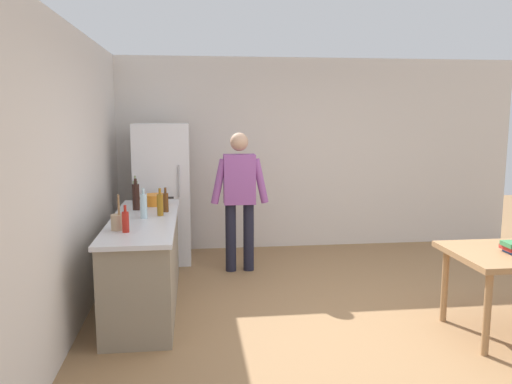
{
  "coord_description": "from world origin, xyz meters",
  "views": [
    {
      "loc": [
        -1.5,
        -4.3,
        1.93
      ],
      "look_at": [
        -0.82,
        1.27,
        1.07
      ],
      "focal_mm": 36.16,
      "sensor_mm": 36.0,
      "label": 1
    }
  ],
  "objects_px": {
    "bottle_vinegar_tall": "(135,192)",
    "bottle_water_clear": "(144,206)",
    "bottle_beer_brown": "(166,202)",
    "bottle_sauce_red": "(126,221)",
    "utensil_jar": "(117,221)",
    "cooking_pot": "(156,200)",
    "bottle_oil_amber": "(160,204)",
    "person": "(239,192)",
    "bottle_wine_dark": "(136,196)",
    "refrigerator": "(163,193)"
  },
  "relations": [
    {
      "from": "cooking_pot",
      "to": "bottle_oil_amber",
      "type": "distance_m",
      "value": 0.64
    },
    {
      "from": "refrigerator",
      "to": "bottle_water_clear",
      "type": "bearing_deg",
      "value": -93.33
    },
    {
      "from": "cooking_pot",
      "to": "bottle_beer_brown",
      "type": "xyz_separation_m",
      "value": [
        0.13,
        -0.43,
        0.05
      ]
    },
    {
      "from": "refrigerator",
      "to": "bottle_vinegar_tall",
      "type": "height_order",
      "value": "refrigerator"
    },
    {
      "from": "person",
      "to": "bottle_sauce_red",
      "type": "bearing_deg",
      "value": -124.72
    },
    {
      "from": "cooking_pot",
      "to": "bottle_wine_dark",
      "type": "xyz_separation_m",
      "value": [
        -0.19,
        -0.28,
        0.09
      ]
    },
    {
      "from": "bottle_water_clear",
      "to": "bottle_oil_amber",
      "type": "relative_size",
      "value": 1.07
    },
    {
      "from": "utensil_jar",
      "to": "bottle_vinegar_tall",
      "type": "height_order",
      "value": "same"
    },
    {
      "from": "utensil_jar",
      "to": "bottle_oil_amber",
      "type": "distance_m",
      "value": 0.71
    },
    {
      "from": "bottle_oil_amber",
      "to": "bottle_sauce_red",
      "type": "bearing_deg",
      "value": -109.62
    },
    {
      "from": "refrigerator",
      "to": "bottle_oil_amber",
      "type": "height_order",
      "value": "refrigerator"
    },
    {
      "from": "refrigerator",
      "to": "cooking_pot",
      "type": "xyz_separation_m",
      "value": [
        -0.03,
        -0.86,
        0.06
      ]
    },
    {
      "from": "cooking_pot",
      "to": "bottle_wine_dark",
      "type": "bearing_deg",
      "value": -124.27
    },
    {
      "from": "person",
      "to": "bottle_wine_dark",
      "type": "relative_size",
      "value": 5.0
    },
    {
      "from": "refrigerator",
      "to": "cooking_pot",
      "type": "relative_size",
      "value": 4.5
    },
    {
      "from": "utensil_jar",
      "to": "bottle_oil_amber",
      "type": "xyz_separation_m",
      "value": [
        0.34,
        0.62,
        0.04
      ]
    },
    {
      "from": "utensil_jar",
      "to": "bottle_beer_brown",
      "type": "xyz_separation_m",
      "value": [
        0.38,
        0.81,
        0.03
      ]
    },
    {
      "from": "person",
      "to": "bottle_sauce_red",
      "type": "relative_size",
      "value": 7.08
    },
    {
      "from": "bottle_beer_brown",
      "to": "bottle_sauce_red",
      "type": "height_order",
      "value": "bottle_beer_brown"
    },
    {
      "from": "utensil_jar",
      "to": "cooking_pot",
      "type": "bearing_deg",
      "value": 78.64
    },
    {
      "from": "bottle_vinegar_tall",
      "to": "bottle_oil_amber",
      "type": "height_order",
      "value": "bottle_vinegar_tall"
    },
    {
      "from": "person",
      "to": "utensil_jar",
      "type": "distance_m",
      "value": 1.98
    },
    {
      "from": "person",
      "to": "bottle_wine_dark",
      "type": "distance_m",
      "value": 1.31
    },
    {
      "from": "refrigerator",
      "to": "bottle_sauce_red",
      "type": "height_order",
      "value": "refrigerator"
    },
    {
      "from": "bottle_water_clear",
      "to": "bottle_vinegar_tall",
      "type": "bearing_deg",
      "value": 101.03
    },
    {
      "from": "bottle_beer_brown",
      "to": "bottle_sauce_red",
      "type": "distance_m",
      "value": 0.96
    },
    {
      "from": "person",
      "to": "bottle_wine_dark",
      "type": "bearing_deg",
      "value": -153.35
    },
    {
      "from": "utensil_jar",
      "to": "bottle_vinegar_tall",
      "type": "xyz_separation_m",
      "value": [
        0.01,
        1.39,
        0.06
      ]
    },
    {
      "from": "bottle_beer_brown",
      "to": "bottle_sauce_red",
      "type": "xyz_separation_m",
      "value": [
        -0.3,
        -0.91,
        -0.01
      ]
    },
    {
      "from": "person",
      "to": "bottle_oil_amber",
      "type": "bearing_deg",
      "value": -133.48
    },
    {
      "from": "utensil_jar",
      "to": "bottle_water_clear",
      "type": "xyz_separation_m",
      "value": [
        0.19,
        0.5,
        0.05
      ]
    },
    {
      "from": "refrigerator",
      "to": "bottle_beer_brown",
      "type": "height_order",
      "value": "refrigerator"
    },
    {
      "from": "refrigerator",
      "to": "person",
      "type": "height_order",
      "value": "refrigerator"
    },
    {
      "from": "refrigerator",
      "to": "bottle_water_clear",
      "type": "xyz_separation_m",
      "value": [
        -0.09,
        -1.61,
        0.13
      ]
    },
    {
      "from": "cooking_pot",
      "to": "bottle_vinegar_tall",
      "type": "bearing_deg",
      "value": 150.02
    },
    {
      "from": "cooking_pot",
      "to": "utensil_jar",
      "type": "bearing_deg",
      "value": -101.36
    },
    {
      "from": "bottle_vinegar_tall",
      "to": "bottle_wine_dark",
      "type": "distance_m",
      "value": 0.42
    },
    {
      "from": "bottle_beer_brown",
      "to": "bottle_wine_dark",
      "type": "xyz_separation_m",
      "value": [
        -0.32,
        0.16,
        0.04
      ]
    },
    {
      "from": "bottle_sauce_red",
      "to": "bottle_water_clear",
      "type": "relative_size",
      "value": 0.8
    },
    {
      "from": "person",
      "to": "cooking_pot",
      "type": "distance_m",
      "value": 1.03
    },
    {
      "from": "bottle_vinegar_tall",
      "to": "bottle_water_clear",
      "type": "relative_size",
      "value": 1.07
    },
    {
      "from": "bottle_oil_amber",
      "to": "bottle_wine_dark",
      "type": "xyz_separation_m",
      "value": [
        -0.28,
        0.35,
        0.03
      ]
    },
    {
      "from": "cooking_pot",
      "to": "bottle_beer_brown",
      "type": "relative_size",
      "value": 1.54
    },
    {
      "from": "bottle_water_clear",
      "to": "bottle_wine_dark",
      "type": "distance_m",
      "value": 0.49
    },
    {
      "from": "bottle_sauce_red",
      "to": "bottle_wine_dark",
      "type": "bearing_deg",
      "value": 91.18
    },
    {
      "from": "utensil_jar",
      "to": "bottle_sauce_red",
      "type": "distance_m",
      "value": 0.13
    },
    {
      "from": "refrigerator",
      "to": "bottle_beer_brown",
      "type": "bearing_deg",
      "value": -85.44
    },
    {
      "from": "person",
      "to": "cooking_pot",
      "type": "relative_size",
      "value": 4.25
    },
    {
      "from": "cooking_pot",
      "to": "bottle_oil_amber",
      "type": "xyz_separation_m",
      "value": [
        0.09,
        -0.63,
        0.06
      ]
    },
    {
      "from": "person",
      "to": "refrigerator",
      "type": "bearing_deg",
      "value": 149.77
    }
  ]
}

